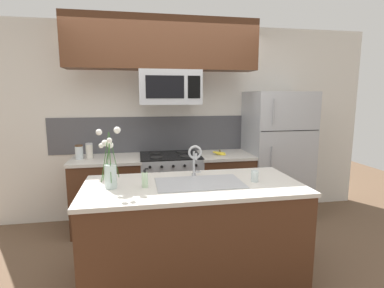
{
  "coord_description": "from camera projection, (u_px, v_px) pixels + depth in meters",
  "views": [
    {
      "loc": [
        -0.41,
        -2.84,
        1.68
      ],
      "look_at": [
        0.17,
        0.27,
        1.16
      ],
      "focal_mm": 28.0,
      "sensor_mm": 36.0,
      "label": 1
    }
  ],
  "objects": [
    {
      "name": "ground_plane",
      "position": [
        181.0,
        259.0,
        3.1
      ],
      "size": [
        10.0,
        10.0,
        0.0
      ],
      "primitive_type": "plane",
      "color": "brown"
    },
    {
      "name": "rear_partition",
      "position": [
        188.0,
        122.0,
        4.19
      ],
      "size": [
        5.2,
        0.1,
        2.6
      ],
      "primitive_type": "cube",
      "color": "silver",
      "rests_on": "ground"
    },
    {
      "name": "splash_band",
      "position": [
        167.0,
        134.0,
        4.11
      ],
      "size": [
        3.09,
        0.01,
        0.48
      ],
      "primitive_type": "cube",
      "color": "#4C4C51",
      "rests_on": "rear_partition"
    },
    {
      "name": "back_counter_left",
      "position": [
        108.0,
        193.0,
        3.76
      ],
      "size": [
        0.86,
        0.65,
        0.91
      ],
      "color": "#4C2B19",
      "rests_on": "ground"
    },
    {
      "name": "back_counter_right",
      "position": [
        224.0,
        187.0,
        4.03
      ],
      "size": [
        0.71,
        0.65,
        0.91
      ],
      "color": "#4C2B19",
      "rests_on": "ground"
    },
    {
      "name": "stove_range",
      "position": [
        171.0,
        189.0,
        3.9
      ],
      "size": [
        0.76,
        0.64,
        0.93
      ],
      "color": "#A8AAAF",
      "rests_on": "ground"
    },
    {
      "name": "microwave",
      "position": [
        170.0,
        87.0,
        3.67
      ],
      "size": [
        0.74,
        0.4,
        0.41
      ],
      "color": "#A8AAAF"
    },
    {
      "name": "upper_cabinet_band",
      "position": [
        163.0,
        44.0,
        3.55
      ],
      "size": [
        2.27,
        0.34,
        0.6
      ],
      "primitive_type": "cube",
      "color": "#4C2B19"
    },
    {
      "name": "refrigerator",
      "position": [
        276.0,
        155.0,
        4.12
      ],
      "size": [
        0.81,
        0.74,
        1.72
      ],
      "color": "#A8AAAF",
      "rests_on": "ground"
    },
    {
      "name": "storage_jar_tall",
      "position": [
        79.0,
        152.0,
        3.62
      ],
      "size": [
        0.09,
        0.09,
        0.17
      ],
      "color": "silver",
      "rests_on": "back_counter_left"
    },
    {
      "name": "storage_jar_medium",
      "position": [
        89.0,
        151.0,
        3.67
      ],
      "size": [
        0.08,
        0.08,
        0.19
      ],
      "color": "silver",
      "rests_on": "back_counter_left"
    },
    {
      "name": "banana_bunch",
      "position": [
        220.0,
        153.0,
        3.88
      ],
      "size": [
        0.19,
        0.12,
        0.08
      ],
      "color": "yellow",
      "rests_on": "back_counter_right"
    },
    {
      "name": "island_counter",
      "position": [
        193.0,
        232.0,
        2.7
      ],
      "size": [
        1.9,
        0.89,
        0.91
      ],
      "color": "#4C2B19",
      "rests_on": "ground"
    },
    {
      "name": "kitchen_sink",
      "position": [
        199.0,
        191.0,
        2.65
      ],
      "size": [
        0.76,
        0.44,
        0.16
      ],
      "color": "#ADAFB5",
      "rests_on": "island_counter"
    },
    {
      "name": "sink_faucet",
      "position": [
        195.0,
        156.0,
        2.82
      ],
      "size": [
        0.14,
        0.14,
        0.31
      ],
      "color": "#B7BABF",
      "rests_on": "island_counter"
    },
    {
      "name": "dish_soap_bottle",
      "position": [
        145.0,
        179.0,
        2.51
      ],
      "size": [
        0.06,
        0.05,
        0.16
      ],
      "color": "beige",
      "rests_on": "island_counter"
    },
    {
      "name": "drinking_glass",
      "position": [
        255.0,
        176.0,
        2.68
      ],
      "size": [
        0.07,
        0.07,
        0.1
      ],
      "color": "silver",
      "rests_on": "island_counter"
    },
    {
      "name": "flower_vase",
      "position": [
        110.0,
        169.0,
        2.48
      ],
      "size": [
        0.19,
        0.2,
        0.51
      ],
      "color": "silver",
      "rests_on": "island_counter"
    }
  ]
}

